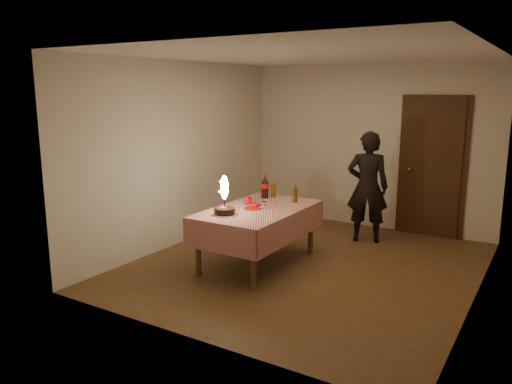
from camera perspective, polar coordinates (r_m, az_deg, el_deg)
ground at (r=6.46m, az=5.68°, el=-8.34°), size 4.00×4.50×0.01m
room_shell at (r=6.15m, az=6.59°, el=6.45°), size 4.04×4.54×2.62m
dining_table at (r=6.32m, az=0.24°, el=-2.74°), size 1.02×1.72×0.73m
birthday_cake at (r=5.97m, az=-3.61°, el=-1.36°), size 0.31×0.31×0.48m
red_plate at (r=6.26m, az=-0.38°, el=-1.92°), size 0.22×0.22×0.01m
red_cup at (r=6.51m, az=-0.92°, el=-0.97°), size 0.08×0.08×0.10m
clear_cup at (r=6.26m, az=0.89°, el=-1.52°), size 0.07×0.07×0.09m
napkin_stack at (r=6.44m, az=-0.22°, el=-1.46°), size 0.15×0.15×0.02m
cola_bottle at (r=6.87m, az=1.01°, el=0.58°), size 0.10×0.10×0.32m
amber_bottle_left at (r=6.91m, az=2.00°, el=0.35°), size 0.06×0.06×0.26m
amber_bottle_right at (r=6.61m, az=4.48°, el=-0.19°), size 0.06×0.06×0.26m
photographer at (r=7.41m, az=12.62°, el=0.58°), size 0.68×0.55×1.63m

